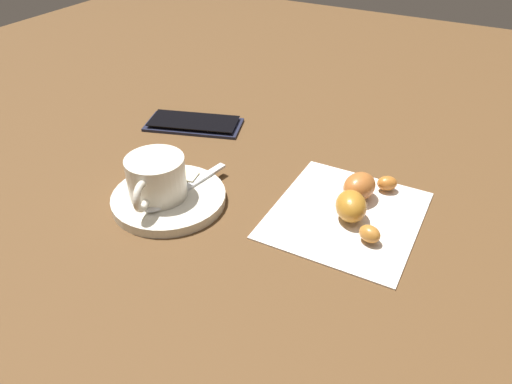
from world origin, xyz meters
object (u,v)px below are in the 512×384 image
object	(u,v)px
saucer	(169,198)
teaspoon	(174,195)
cell_phone	(194,123)
napkin	(346,214)
sugar_packet	(173,175)
croissant	(359,197)
espresso_cup	(156,178)

from	to	relation	value
saucer	teaspoon	size ratio (longest dim) A/B	1.04
cell_phone	napkin	bearing A→B (deg)	160.37
cell_phone	sugar_packet	bearing A→B (deg)	115.82
napkin	saucer	bearing A→B (deg)	21.62
teaspoon	croissant	distance (m)	0.22
saucer	cell_phone	size ratio (longest dim) A/B	0.86
sugar_packet	saucer	bearing A→B (deg)	107.01
teaspoon	cell_phone	world-z (taller)	teaspoon
teaspoon	croissant	bearing A→B (deg)	-154.52
croissant	saucer	bearing A→B (deg)	24.36
cell_phone	saucer	bearing A→B (deg)	116.30
sugar_packet	napkin	xyz separation A→B (m)	(-0.21, -0.04, -0.01)
teaspoon	cell_phone	bearing A→B (deg)	-61.42
sugar_packet	napkin	distance (m)	0.22
saucer	teaspoon	xyz separation A→B (m)	(-0.01, 0.00, 0.01)
sugar_packet	croissant	bearing A→B (deg)	-176.59
espresso_cup	napkin	xyz separation A→B (m)	(-0.20, -0.09, -0.04)
napkin	cell_phone	world-z (taller)	cell_phone
sugar_packet	cell_phone	size ratio (longest dim) A/B	0.40
espresso_cup	teaspoon	size ratio (longest dim) A/B	0.71
espresso_cup	napkin	world-z (taller)	espresso_cup
napkin	teaspoon	bearing A→B (deg)	22.69
saucer	cell_phone	distance (m)	0.20
saucer	croissant	xyz separation A→B (m)	(-0.20, -0.09, 0.01)
sugar_packet	teaspoon	bearing A→B (deg)	117.39
teaspoon	croissant	xyz separation A→B (m)	(-0.19, -0.09, 0.00)
espresso_cup	cell_phone	size ratio (longest dim) A/B	0.58
saucer	croissant	bearing A→B (deg)	-155.64
espresso_cup	croissant	size ratio (longest dim) A/B	0.70
teaspoon	espresso_cup	bearing A→B (deg)	21.95
napkin	croissant	xyz separation A→B (m)	(-0.01, -0.01, 0.02)
teaspoon	cell_phone	size ratio (longest dim) A/B	0.82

